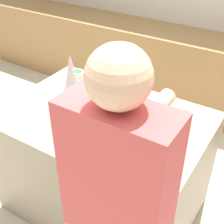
% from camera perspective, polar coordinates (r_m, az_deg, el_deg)
% --- Properties ---
extents(ground_plane, '(12.00, 12.00, 0.00)m').
position_cam_1_polar(ground_plane, '(2.73, -1.34, -16.23)').
color(ground_plane, beige).
extents(back_cabinet_block, '(6.00, 0.60, 0.89)m').
position_cam_1_polar(back_cabinet_block, '(3.77, 13.99, 6.87)').
color(back_cabinet_block, '#9E7547').
rests_on(back_cabinet_block, ground_plane).
extents(kitchen_island, '(1.41, 0.99, 0.89)m').
position_cam_1_polar(kitchen_island, '(2.41, -1.48, -9.46)').
color(kitchen_island, gray).
rests_on(kitchen_island, ground_plane).
extents(baking_tray, '(0.42, 0.26, 0.01)m').
position_cam_1_polar(baking_tray, '(1.97, -0.36, -3.87)').
color(baking_tray, silver).
rests_on(baking_tray, kitchen_island).
extents(gingerbread_house, '(0.20, 0.16, 0.28)m').
position_cam_1_polar(gingerbread_house, '(1.90, -0.37, -1.13)').
color(gingerbread_house, '#5B2D14').
rests_on(gingerbread_house, baking_tray).
extents(decorative_tree, '(0.17, 0.17, 0.38)m').
position_cam_1_polar(decorative_tree, '(2.19, -7.37, 5.84)').
color(decorative_tree, silver).
rests_on(decorative_tree, kitchen_island).
extents(candy_bowl_near_tray_left, '(0.14, 0.14, 0.04)m').
position_cam_1_polar(candy_bowl_near_tray_left, '(2.39, 3.45, 3.97)').
color(candy_bowl_near_tray_left, white).
rests_on(candy_bowl_near_tray_left, kitchen_island).
extents(candy_bowl_front_corner, '(0.09, 0.09, 0.05)m').
position_cam_1_polar(candy_bowl_front_corner, '(2.19, 7.17, 0.88)').
color(candy_bowl_front_corner, silver).
rests_on(candy_bowl_front_corner, kitchen_island).
extents(candy_bowl_behind_tray, '(0.14, 0.14, 0.05)m').
position_cam_1_polar(candy_bowl_behind_tray, '(2.22, 1.12, 1.70)').
color(candy_bowl_behind_tray, silver).
rests_on(candy_bowl_behind_tray, kitchen_island).
extents(candy_bowl_near_tray_right, '(0.09, 0.09, 0.05)m').
position_cam_1_polar(candy_bowl_near_tray_right, '(2.18, 12.14, 0.28)').
color(candy_bowl_near_tray_right, silver).
rests_on(candy_bowl_near_tray_right, kitchen_island).
extents(candy_bowl_far_left, '(0.11, 0.11, 0.04)m').
position_cam_1_polar(candy_bowl_far_left, '(2.64, -6.43, 7.02)').
color(candy_bowl_far_left, white).
rests_on(candy_bowl_far_left, kitchen_island).
extents(mug, '(0.07, 0.07, 0.10)m').
position_cam_1_polar(mug, '(2.07, 12.98, -1.26)').
color(mug, '#B24238').
rests_on(mug, kitchen_island).
extents(person, '(0.46, 0.57, 1.75)m').
position_cam_1_polar(person, '(1.50, 0.99, -19.13)').
color(person, '#333338').
rests_on(person, ground_plane).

